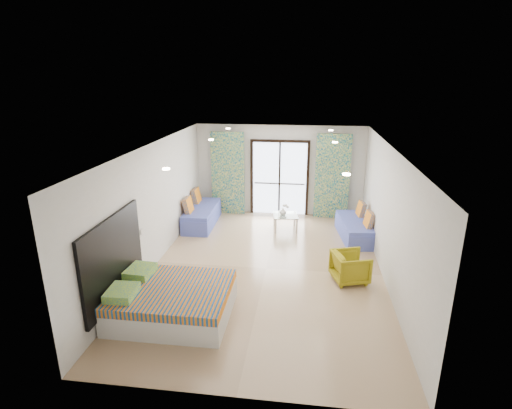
# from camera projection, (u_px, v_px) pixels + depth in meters

# --- Properties ---
(floor) EXTENTS (5.00, 7.50, 0.01)m
(floor) POSITION_uv_depth(u_px,v_px,m) (266.00, 268.00, 8.84)
(floor) COLOR #9C7D5D
(floor) RESTS_ON ground
(ceiling) EXTENTS (5.00, 7.50, 0.01)m
(ceiling) POSITION_uv_depth(u_px,v_px,m) (267.00, 147.00, 8.00)
(ceiling) COLOR silver
(ceiling) RESTS_ON ground
(wall_back) EXTENTS (5.00, 0.01, 2.70)m
(wall_back) POSITION_uv_depth(u_px,v_px,m) (280.00, 170.00, 11.96)
(wall_back) COLOR silver
(wall_back) RESTS_ON ground
(wall_front) EXTENTS (5.00, 0.01, 2.70)m
(wall_front) POSITION_uv_depth(u_px,v_px,m) (235.00, 309.00, 4.89)
(wall_front) COLOR silver
(wall_front) RESTS_ON ground
(wall_left) EXTENTS (0.01, 7.50, 2.70)m
(wall_left) POSITION_uv_depth(u_px,v_px,m) (153.00, 206.00, 8.73)
(wall_left) COLOR silver
(wall_left) RESTS_ON ground
(wall_right) EXTENTS (0.01, 7.50, 2.70)m
(wall_right) POSITION_uv_depth(u_px,v_px,m) (389.00, 216.00, 8.11)
(wall_right) COLOR silver
(wall_right) RESTS_ON ground
(balcony_door) EXTENTS (1.76, 0.08, 2.28)m
(balcony_door) POSITION_uv_depth(u_px,v_px,m) (280.00, 174.00, 11.96)
(balcony_door) COLOR black
(balcony_door) RESTS_ON floor
(balcony_rail) EXTENTS (1.52, 0.03, 0.04)m
(balcony_rail) POSITION_uv_depth(u_px,v_px,m) (279.00, 184.00, 12.06)
(balcony_rail) COLOR #595451
(balcony_rail) RESTS_ON balcony_door
(curtain_left) EXTENTS (1.00, 0.10, 2.50)m
(curtain_left) POSITION_uv_depth(u_px,v_px,m) (228.00, 174.00, 12.01)
(curtain_left) COLOR beige
(curtain_left) RESTS_ON floor
(curtain_right) EXTENTS (1.00, 0.10, 2.50)m
(curtain_right) POSITION_uv_depth(u_px,v_px,m) (332.00, 177.00, 11.63)
(curtain_right) COLOR beige
(curtain_right) RESTS_ON floor
(downlight_a) EXTENTS (0.12, 0.12, 0.02)m
(downlight_a) POSITION_uv_depth(u_px,v_px,m) (166.00, 169.00, 6.30)
(downlight_a) COLOR #FFE0B2
(downlight_a) RESTS_ON ceiling
(downlight_b) EXTENTS (0.12, 0.12, 0.02)m
(downlight_b) POSITION_uv_depth(u_px,v_px,m) (347.00, 174.00, 5.95)
(downlight_b) COLOR #FFE0B2
(downlight_b) RESTS_ON ceiling
(downlight_c) EXTENTS (0.12, 0.12, 0.02)m
(downlight_c) POSITION_uv_depth(u_px,v_px,m) (211.00, 140.00, 9.13)
(downlight_c) COLOR #FFE0B2
(downlight_c) RESTS_ON ceiling
(downlight_d) EXTENTS (0.12, 0.12, 0.02)m
(downlight_d) POSITION_uv_depth(u_px,v_px,m) (335.00, 142.00, 8.78)
(downlight_d) COLOR #FFE0B2
(downlight_d) RESTS_ON ceiling
(downlight_e) EXTENTS (0.12, 0.12, 0.02)m
(downlight_e) POSITION_uv_depth(u_px,v_px,m) (228.00, 129.00, 11.01)
(downlight_e) COLOR #FFE0B2
(downlight_e) RESTS_ON ceiling
(downlight_f) EXTENTS (0.12, 0.12, 0.02)m
(downlight_f) POSITION_uv_depth(u_px,v_px,m) (331.00, 130.00, 10.67)
(downlight_f) COLOR #FFE0B2
(downlight_f) RESTS_ON ceiling
(headboard) EXTENTS (0.06, 2.10, 1.50)m
(headboard) POSITION_uv_depth(u_px,v_px,m) (114.00, 258.00, 6.92)
(headboard) COLOR black
(headboard) RESTS_ON floor
(switch_plate) EXTENTS (0.02, 0.10, 0.10)m
(switch_plate) POSITION_uv_depth(u_px,v_px,m) (142.00, 232.00, 8.10)
(switch_plate) COLOR silver
(switch_plate) RESTS_ON wall_left
(bed) EXTENTS (2.02, 1.65, 0.70)m
(bed) POSITION_uv_depth(u_px,v_px,m) (171.00, 301.00, 7.03)
(bed) COLOR silver
(bed) RESTS_ON floor
(daybed_left) EXTENTS (0.78, 1.91, 0.94)m
(daybed_left) POSITION_uv_depth(u_px,v_px,m) (201.00, 215.00, 11.34)
(daybed_left) COLOR #4A58B2
(daybed_left) RESTS_ON floor
(daybed_right) EXTENTS (0.90, 1.82, 0.86)m
(daybed_right) POSITION_uv_depth(u_px,v_px,m) (355.00, 228.00, 10.41)
(daybed_right) COLOR #4A58B2
(daybed_right) RESTS_ON floor
(coffee_table) EXTENTS (0.74, 0.74, 0.75)m
(coffee_table) POSITION_uv_depth(u_px,v_px,m) (285.00, 216.00, 10.94)
(coffee_table) COLOR silver
(coffee_table) RESTS_ON floor
(vase) EXTENTS (0.22, 0.23, 0.20)m
(vase) POSITION_uv_depth(u_px,v_px,m) (283.00, 211.00, 10.88)
(vase) COLOR white
(vase) RESTS_ON coffee_table
(armchair) EXTENTS (0.80, 0.83, 0.69)m
(armchair) POSITION_uv_depth(u_px,v_px,m) (350.00, 266.00, 8.20)
(armchair) COLOR #9C8E14
(armchair) RESTS_ON floor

